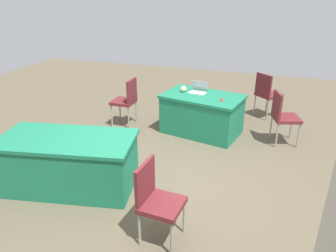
# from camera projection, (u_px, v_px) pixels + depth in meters

# --- Properties ---
(ground_plane) EXTENTS (14.40, 14.40, 0.00)m
(ground_plane) POSITION_uv_depth(u_px,v_px,m) (160.00, 190.00, 4.53)
(ground_plane) COLOR brown
(table_foreground) EXTENTS (1.63, 1.19, 0.77)m
(table_foreground) POSITION_uv_depth(u_px,v_px,m) (202.00, 114.00, 6.18)
(table_foreground) COLOR #1E7A56
(table_foreground) RESTS_ON ground
(table_mid_left) EXTENTS (2.00, 1.24, 0.77)m
(table_mid_left) POSITION_uv_depth(u_px,v_px,m) (69.00, 162.00, 4.48)
(table_mid_left) COLOR #1E7A56
(table_mid_left) RESTS_ON ground
(chair_near_front) EXTENTS (0.55, 0.55, 0.97)m
(chair_near_front) POSITION_uv_depth(u_px,v_px,m) (283.00, 114.00, 5.70)
(chair_near_front) COLOR #9E9993
(chair_near_front) RESTS_ON ground
(chair_tucked_left) EXTENTS (0.44, 0.44, 0.98)m
(chair_tucked_left) POSITION_uv_depth(u_px,v_px,m) (126.00, 99.00, 6.46)
(chair_tucked_left) COLOR #9E9993
(chair_tucked_left) RESTS_ON ground
(chair_tucked_right) EXTENTS (0.47, 0.47, 0.95)m
(chair_tucked_right) POSITION_uv_depth(u_px,v_px,m) (156.00, 198.00, 3.48)
(chair_tucked_right) COLOR #9E9993
(chair_tucked_right) RESTS_ON ground
(chair_aisle) EXTENTS (0.62, 0.62, 0.98)m
(chair_aisle) POSITION_uv_depth(u_px,v_px,m) (267.00, 92.00, 6.87)
(chair_aisle) COLOR #9E9993
(chair_aisle) RESTS_ON ground
(laptop_silver) EXTENTS (0.35, 0.33, 0.21)m
(laptop_silver) POSITION_uv_depth(u_px,v_px,m) (198.00, 91.00, 6.17)
(laptop_silver) COLOR silver
(laptop_silver) RESTS_ON table_foreground
(yarn_ball) EXTENTS (0.12, 0.12, 0.12)m
(yarn_ball) POSITION_uv_depth(u_px,v_px,m) (184.00, 89.00, 6.19)
(yarn_ball) COLOR beige
(yarn_ball) RESTS_ON table_foreground
(scissors_red) EXTENTS (0.09, 0.18, 0.01)m
(scissors_red) POSITION_uv_depth(u_px,v_px,m) (222.00, 100.00, 5.76)
(scissors_red) COLOR red
(scissors_red) RESTS_ON table_foreground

